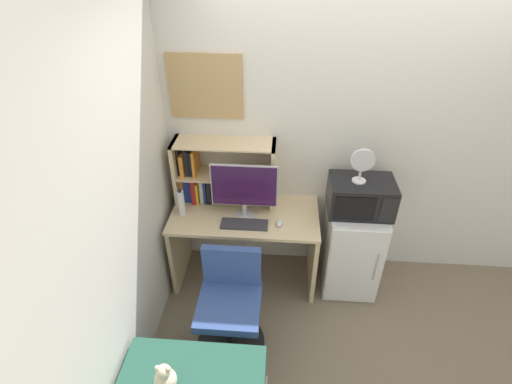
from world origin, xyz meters
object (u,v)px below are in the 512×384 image
monitor (244,188)px  water_bottle (181,203)px  computer_mouse (279,223)px  teddy_bear (165,378)px  keyboard (244,224)px  hutch_bookshelf (209,173)px  microwave (361,196)px  desk_chair (230,308)px  mini_fridge (351,248)px  desk_fan (362,163)px  wall_corkboard (205,87)px

monitor → water_bottle: size_ratio=2.17×
computer_mouse → teddy_bear: bearing=-116.5°
monitor → water_bottle: monitor is taller
keyboard → computer_mouse: computer_mouse is taller
hutch_bookshelf → keyboard: 0.56m
water_bottle → teddy_bear: water_bottle is taller
hutch_bookshelf → water_bottle: 0.35m
microwave → desk_chair: bearing=-144.9°
water_bottle → monitor: bearing=0.9°
monitor → mini_fridge: size_ratio=0.65×
mini_fridge → computer_mouse: bearing=-168.2°
hutch_bookshelf → teddy_bear: (-0.01, -1.59, -0.46)m
mini_fridge → monitor: bearing=-177.4°
mini_fridge → teddy_bear: mini_fridge is taller
monitor → computer_mouse: 0.41m
keyboard → mini_fridge: (0.94, 0.16, -0.35)m
microwave → desk_fan: desk_fan is taller
keyboard → desk_chair: desk_chair is taller
mini_fridge → microwave: 0.56m
mini_fridge → desk_fan: bearing=-176.0°
monitor → keyboard: bearing=-86.0°
desk_fan → wall_corkboard: size_ratio=0.49×
mini_fridge → microwave: bearing=89.7°
hutch_bookshelf → microwave: size_ratio=1.66×
microwave → hutch_bookshelf: bearing=171.9°
microwave → wall_corkboard: 1.52m
desk_fan → desk_chair: bearing=-144.0°
teddy_bear → wall_corkboard: (0.01, 1.70, 1.17)m
hutch_bookshelf → mini_fridge: (1.28, -0.19, -0.62)m
monitor → microwave: bearing=2.8°
water_bottle → mini_fridge: size_ratio=0.30×
computer_mouse → microwave: microwave is taller
wall_corkboard → water_bottle: bearing=-120.8°
computer_mouse → desk_fan: bearing=12.3°
computer_mouse → microwave: (0.65, 0.14, 0.21)m
computer_mouse → wall_corkboard: size_ratio=0.15×
keyboard → desk_fan: bearing=10.2°
teddy_bear → wall_corkboard: bearing=89.7°
monitor → computer_mouse: bearing=-17.5°
water_bottle → desk_fan: (1.44, 0.05, 0.42)m
water_bottle → desk_fan: desk_fan is taller
keyboard → desk_fan: (0.90, 0.16, 0.53)m
microwave → teddy_bear: 1.95m
microwave → desk_chair: size_ratio=0.62×
hutch_bookshelf → computer_mouse: (0.63, -0.32, -0.26)m
monitor → desk_fan: bearing=2.5°
hutch_bookshelf → monitor: bearing=-34.6°
keyboard → computer_mouse: size_ratio=4.40×
monitor → desk_chair: monitor is taller
computer_mouse → desk_fan: desk_fan is taller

